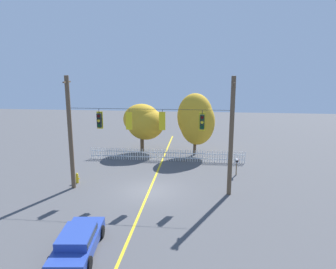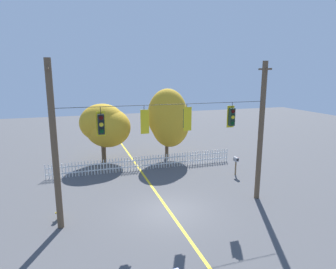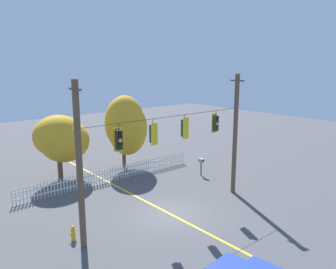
# 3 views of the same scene
# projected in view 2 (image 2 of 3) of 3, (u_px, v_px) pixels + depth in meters

# --- Properties ---
(ground) EXTENTS (80.00, 80.00, 0.00)m
(ground) POSITION_uv_depth(u_px,v_px,m) (169.00, 211.00, 16.12)
(ground) COLOR #4C4C4F
(lane_centerline_stripe) EXTENTS (0.16, 36.00, 0.01)m
(lane_centerline_stripe) POSITION_uv_depth(u_px,v_px,m) (169.00, 211.00, 16.12)
(lane_centerline_stripe) COLOR gold
(lane_centerline_stripe) RESTS_ON ground
(signal_support_span) EXTENTS (11.56, 1.10, 8.14)m
(signal_support_span) POSITION_uv_depth(u_px,v_px,m) (169.00, 138.00, 15.27)
(signal_support_span) COLOR brown
(signal_support_span) RESTS_ON ground
(traffic_signal_westbound_side) EXTENTS (0.43, 0.38, 1.45)m
(traffic_signal_westbound_side) POSITION_uv_depth(u_px,v_px,m) (101.00, 124.00, 14.04)
(traffic_signal_westbound_side) COLOR black
(traffic_signal_northbound_primary) EXTENTS (0.43, 0.38, 1.42)m
(traffic_signal_northbound_primary) POSITION_uv_depth(u_px,v_px,m) (144.00, 121.00, 14.67)
(traffic_signal_northbound_primary) COLOR black
(traffic_signal_northbound_secondary) EXTENTS (0.43, 0.38, 1.40)m
(traffic_signal_northbound_secondary) POSITION_uv_depth(u_px,v_px,m) (187.00, 119.00, 15.35)
(traffic_signal_northbound_secondary) COLOR black
(traffic_signal_southbound_primary) EXTENTS (0.43, 0.38, 1.42)m
(traffic_signal_southbound_primary) POSITION_uv_depth(u_px,v_px,m) (232.00, 117.00, 16.19)
(traffic_signal_southbound_primary) COLOR black
(white_picket_fence) EXTENTS (14.58, 0.06, 1.11)m
(white_picket_fence) POSITION_uv_depth(u_px,v_px,m) (145.00, 163.00, 22.94)
(white_picket_fence) COLOR white
(white_picket_fence) RESTS_ON ground
(autumn_maple_near_fence) EXTENTS (4.20, 3.62, 5.01)m
(autumn_maple_near_fence) POSITION_uv_depth(u_px,v_px,m) (105.00, 125.00, 24.31)
(autumn_maple_near_fence) COLOR brown
(autumn_maple_near_fence) RESTS_ON ground
(autumn_maple_mid) EXTENTS (3.68, 2.94, 6.20)m
(autumn_maple_mid) POSITION_uv_depth(u_px,v_px,m) (169.00, 118.00, 25.11)
(autumn_maple_mid) COLOR brown
(autumn_maple_mid) RESTS_ON ground
(fire_hydrant) EXTENTS (0.38, 0.22, 0.78)m
(fire_hydrant) POSITION_uv_depth(u_px,v_px,m) (59.00, 212.00, 15.20)
(fire_hydrant) COLOR gold
(fire_hydrant) RESTS_ON ground
(roadside_mailbox) EXTENTS (0.25, 0.44, 1.39)m
(roadside_mailbox) POSITION_uv_depth(u_px,v_px,m) (236.00, 160.00, 21.60)
(roadside_mailbox) COLOR brown
(roadside_mailbox) RESTS_ON ground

